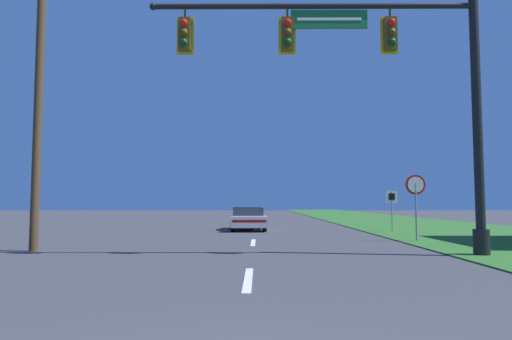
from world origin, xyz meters
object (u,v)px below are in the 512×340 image
signal_mast (386,78)px  utility_pole_near (39,71)px  stop_sign (416,192)px  car_ahead (248,219)px  route_sign_post (392,201)px

signal_mast → utility_pole_near: utility_pole_near is taller
signal_mast → utility_pole_near: size_ratio=0.88×
signal_mast → stop_sign: bearing=63.1°
signal_mast → utility_pole_near: (-10.49, 1.15, 0.57)m
signal_mast → car_ahead: 13.36m
car_ahead → utility_pole_near: bearing=-120.3°
signal_mast → stop_sign: signal_mast is taller
utility_pole_near → car_ahead: bearing=59.7°
route_sign_post → utility_pole_near: bearing=-146.1°
utility_pole_near → signal_mast: bearing=-6.2°
signal_mast → car_ahead: (-4.22, 11.88, -4.42)m
stop_sign → utility_pole_near: (-12.89, -3.59, 3.73)m
route_sign_post → utility_pole_near: size_ratio=0.19×
car_ahead → stop_sign: (6.62, -7.15, 1.26)m
route_sign_post → car_ahead: bearing=167.6°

